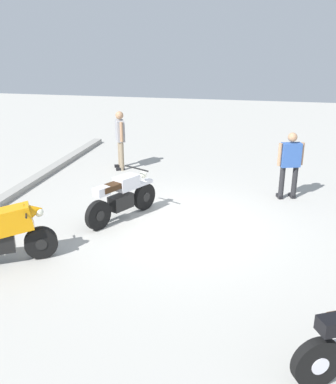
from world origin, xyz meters
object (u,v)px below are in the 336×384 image
motorcycle_orange_sportbike (1,233)px  person_in_blue_shirt (290,162)px  person_in_gray_shirt (120,136)px  motorcycle_silver_cruiser (122,197)px

motorcycle_orange_sportbike → person_in_blue_shirt: bearing=10.5°
motorcycle_orange_sportbike → person_in_gray_shirt: bearing=57.2°
motorcycle_orange_sportbike → motorcycle_silver_cruiser: motorcycle_orange_sportbike is taller
person_in_gray_shirt → motorcycle_orange_sportbike: bearing=61.2°
motorcycle_orange_sportbike → motorcycle_silver_cruiser: bearing=27.5°
motorcycle_silver_cruiser → person_in_blue_shirt: bearing=-32.9°
motorcycle_orange_sportbike → person_in_blue_shirt: person_in_blue_shirt is taller
motorcycle_silver_cruiser → person_in_gray_shirt: (3.73, 1.23, 0.51)m
motorcycle_orange_sportbike → person_in_gray_shirt: person_in_gray_shirt is taller
motorcycle_silver_cruiser → person_in_blue_shirt: person_in_blue_shirt is taller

